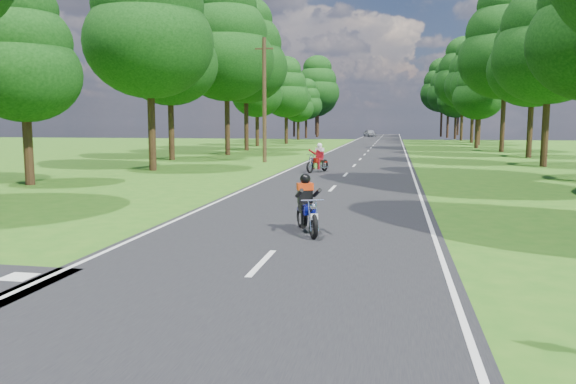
# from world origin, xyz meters

# --- Properties ---
(ground) EXTENTS (160.00, 160.00, 0.00)m
(ground) POSITION_xyz_m (0.00, 0.00, 0.00)
(ground) COLOR #286015
(ground) RESTS_ON ground
(main_road) EXTENTS (7.00, 140.00, 0.02)m
(main_road) POSITION_xyz_m (0.00, 50.00, 0.01)
(main_road) COLOR black
(main_road) RESTS_ON ground
(road_markings) EXTENTS (7.40, 140.00, 0.01)m
(road_markings) POSITION_xyz_m (-0.14, 48.13, 0.02)
(road_markings) COLOR silver
(road_markings) RESTS_ON main_road
(treeline) EXTENTS (40.00, 115.35, 14.78)m
(treeline) POSITION_xyz_m (1.43, 60.06, 8.25)
(treeline) COLOR black
(treeline) RESTS_ON ground
(telegraph_pole) EXTENTS (1.20, 0.26, 8.00)m
(telegraph_pole) POSITION_xyz_m (-6.00, 28.00, 4.07)
(telegraph_pole) COLOR #382616
(telegraph_pole) RESTS_ON ground
(rider_near_blue) EXTENTS (1.13, 1.76, 1.39)m
(rider_near_blue) POSITION_xyz_m (0.38, 4.96, 0.72)
(rider_near_blue) COLOR #0D1390
(rider_near_blue) RESTS_ON main_road
(rider_far_red) EXTENTS (1.26, 1.91, 1.51)m
(rider_far_red) POSITION_xyz_m (-1.57, 21.14, 0.78)
(rider_far_red) COLOR #9E130C
(rider_far_red) RESTS_ON main_road
(distant_car) EXTENTS (2.79, 4.19, 1.32)m
(distant_car) POSITION_xyz_m (-2.06, 95.00, 0.68)
(distant_car) COLOR #A9ACB0
(distant_car) RESTS_ON main_road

